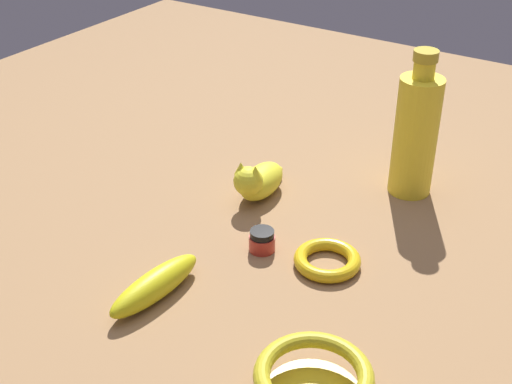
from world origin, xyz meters
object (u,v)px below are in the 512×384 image
(bottle_tall, at_px, (416,133))
(cat_figurine, at_px, (258,180))
(nail_polish_jar, at_px, (262,240))
(bangle, at_px, (327,260))
(banana, at_px, (155,285))
(bowl, at_px, (313,382))

(bottle_tall, bearing_deg, cat_figurine, -52.06)
(nail_polish_jar, xyz_separation_m, bangle, (-0.02, 0.10, -0.01))
(nail_polish_jar, height_order, cat_figurine, cat_figurine)
(cat_figurine, bearing_deg, banana, 4.54)
(bottle_tall, height_order, banana, bottle_tall)
(nail_polish_jar, xyz_separation_m, bowl, (0.23, 0.22, 0.01))
(bowl, bearing_deg, bottle_tall, -170.02)
(nail_polish_jar, xyz_separation_m, banana, (0.18, -0.07, 0.00))
(bangle, height_order, bowl, bowl)
(bottle_tall, height_order, bangle, bottle_tall)
(nail_polish_jar, height_order, banana, banana)
(bottle_tall, xyz_separation_m, banana, (0.47, -0.19, -0.09))
(bottle_tall, xyz_separation_m, bowl, (0.52, 0.09, -0.08))
(nail_polish_jar, relative_size, bangle, 0.40)
(nail_polish_jar, bearing_deg, banana, -20.05)
(banana, relative_size, bowl, 1.19)
(bottle_tall, height_order, nail_polish_jar, bottle_tall)
(bottle_tall, bearing_deg, bowl, 9.98)
(nail_polish_jar, bearing_deg, cat_figurine, -145.26)
(nail_polish_jar, bearing_deg, bowl, 43.32)
(bangle, distance_m, bowl, 0.27)
(bottle_tall, distance_m, banana, 0.52)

